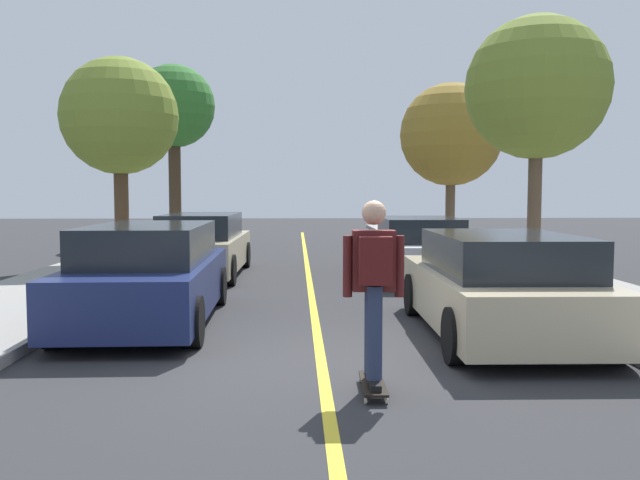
% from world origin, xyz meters
% --- Properties ---
extents(ground, '(80.00, 80.00, 0.00)m').
position_xyz_m(ground, '(0.00, 0.00, 0.00)').
color(ground, '#2D2D30').
extents(center_line, '(0.12, 39.20, 0.01)m').
position_xyz_m(center_line, '(0.00, 4.00, 0.00)').
color(center_line, gold).
rests_on(center_line, ground).
extents(parked_car_left_nearest, '(1.94, 4.51, 1.44)m').
position_xyz_m(parked_car_left_nearest, '(-2.41, 2.29, 0.71)').
color(parked_car_left_nearest, navy).
rests_on(parked_car_left_nearest, ground).
extents(parked_car_left_near, '(1.90, 4.72, 1.41)m').
position_xyz_m(parked_car_left_near, '(-2.41, 7.76, 0.69)').
color(parked_car_left_near, '#BCAD89').
rests_on(parked_car_left_near, ground).
extents(parked_car_right_nearest, '(2.05, 4.38, 1.37)m').
position_xyz_m(parked_car_right_nearest, '(2.40, 1.25, 0.67)').
color(parked_car_right_nearest, '#BCAD89').
rests_on(parked_car_right_nearest, ground).
extents(parked_car_right_near, '(2.01, 4.38, 1.35)m').
position_xyz_m(parked_car_right_near, '(2.40, 7.16, 0.66)').
color(parked_car_right_near, '#B7B7BC').
rests_on(parked_car_right_near, ground).
extents(street_tree_left_nearest, '(2.89, 2.89, 5.09)m').
position_xyz_m(street_tree_left_nearest, '(-4.65, 9.46, 3.75)').
color(street_tree_left_nearest, '#4C3823').
rests_on(street_tree_left_nearest, sidewalk_left).
extents(street_tree_left_near, '(2.94, 2.94, 6.29)m').
position_xyz_m(street_tree_left_near, '(-4.65, 16.89, 4.88)').
color(street_tree_left_near, '#3D2D1E').
rests_on(street_tree_left_near, sidewalk_left).
extents(street_tree_right_nearest, '(2.91, 2.91, 5.35)m').
position_xyz_m(street_tree_right_nearest, '(4.65, 6.23, 4.01)').
color(street_tree_right_nearest, brown).
rests_on(street_tree_right_nearest, sidewalk_right).
extents(street_tree_right_near, '(3.25, 3.25, 5.20)m').
position_xyz_m(street_tree_right_near, '(4.65, 13.78, 3.70)').
color(street_tree_right_near, brown).
rests_on(street_tree_right_near, sidewalk_right).
extents(fire_hydrant, '(0.20, 0.20, 0.70)m').
position_xyz_m(fire_hydrant, '(3.91, 5.06, 0.49)').
color(fire_hydrant, '#B2140F').
rests_on(fire_hydrant, sidewalk_right).
extents(skateboard, '(0.24, 0.85, 0.10)m').
position_xyz_m(skateboard, '(0.45, -1.17, 0.09)').
color(skateboard, black).
rests_on(skateboard, ground).
extents(skateboarder, '(0.58, 0.70, 1.73)m').
position_xyz_m(skateboarder, '(0.45, -1.21, 1.09)').
color(skateboarder, black).
rests_on(skateboarder, skateboard).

